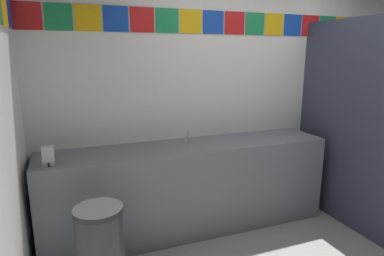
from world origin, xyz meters
The scene contains 6 objects.
wall_back centered at (0.00, 1.52, 1.34)m, with size 4.59×0.09×2.67m.
vanity_counter centered at (-0.84, 1.21, 0.45)m, with size 2.81×0.56×0.88m.
faucet_center centered at (-0.84, 1.29, 0.93)m, with size 0.04×0.10×0.14m.
soap_dispenser centered at (-2.09, 1.04, 0.96)m, with size 0.09×0.09×0.16m.
toilet centered at (1.33, 1.09, 0.30)m, with size 0.39×0.49×0.74m.
trash_bin centered at (-1.77, 0.57, 0.34)m, with size 0.35×0.35×0.68m.
Camera 1 is at (-1.91, -1.68, 1.75)m, focal length 30.77 mm.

